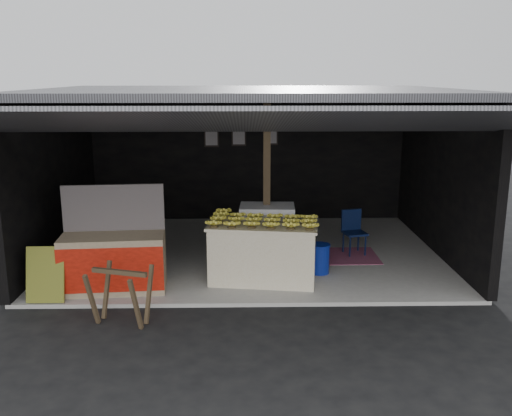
{
  "coord_description": "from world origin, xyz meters",
  "views": [
    {
      "loc": [
        -0.07,
        -7.64,
        3.26
      ],
      "look_at": [
        0.11,
        1.55,
        1.1
      ],
      "focal_mm": 40.0,
      "sensor_mm": 36.0,
      "label": 1
    }
  ],
  "objects_px": {
    "plastic_chair": "(353,228)",
    "white_crate": "(267,235)",
    "banana_table": "(264,251)",
    "neighbor_stall": "(114,260)",
    "sawhorse": "(120,290)",
    "water_barrel": "(320,259)"
  },
  "relations": [
    {
      "from": "sawhorse",
      "to": "water_barrel",
      "type": "xyz_separation_m",
      "value": [
        2.88,
        1.81,
        -0.19
      ]
    },
    {
      "from": "white_crate",
      "to": "sawhorse",
      "type": "relative_size",
      "value": 1.21
    },
    {
      "from": "neighbor_stall",
      "to": "sawhorse",
      "type": "bearing_deg",
      "value": -78.15
    },
    {
      "from": "water_barrel",
      "to": "banana_table",
      "type": "bearing_deg",
      "value": -164.69
    },
    {
      "from": "white_crate",
      "to": "plastic_chair",
      "type": "xyz_separation_m",
      "value": [
        1.59,
        0.55,
        -0.04
      ]
    },
    {
      "from": "plastic_chair",
      "to": "banana_table",
      "type": "bearing_deg",
      "value": -155.49
    },
    {
      "from": "neighbor_stall",
      "to": "water_barrel",
      "type": "height_order",
      "value": "neighbor_stall"
    },
    {
      "from": "white_crate",
      "to": "sawhorse",
      "type": "distance_m",
      "value": 3.09
    },
    {
      "from": "white_crate",
      "to": "neighbor_stall",
      "type": "height_order",
      "value": "neighbor_stall"
    },
    {
      "from": "banana_table",
      "to": "water_barrel",
      "type": "xyz_separation_m",
      "value": [
        0.94,
        0.26,
        -0.24
      ]
    },
    {
      "from": "banana_table",
      "to": "neighbor_stall",
      "type": "relative_size",
      "value": 1.15
    },
    {
      "from": "neighbor_stall",
      "to": "sawhorse",
      "type": "distance_m",
      "value": 1.18
    },
    {
      "from": "banana_table",
      "to": "neighbor_stall",
      "type": "distance_m",
      "value": 2.32
    },
    {
      "from": "neighbor_stall",
      "to": "sawhorse",
      "type": "height_order",
      "value": "neighbor_stall"
    },
    {
      "from": "white_crate",
      "to": "sawhorse",
      "type": "height_order",
      "value": "white_crate"
    },
    {
      "from": "plastic_chair",
      "to": "white_crate",
      "type": "bearing_deg",
      "value": -174.89
    },
    {
      "from": "water_barrel",
      "to": "sawhorse",
      "type": "bearing_deg",
      "value": -147.79
    },
    {
      "from": "white_crate",
      "to": "plastic_chair",
      "type": "height_order",
      "value": "white_crate"
    },
    {
      "from": "white_crate",
      "to": "plastic_chair",
      "type": "relative_size",
      "value": 1.28
    },
    {
      "from": "sawhorse",
      "to": "water_barrel",
      "type": "height_order",
      "value": "sawhorse"
    },
    {
      "from": "neighbor_stall",
      "to": "water_barrel",
      "type": "xyz_separation_m",
      "value": [
        3.21,
        0.68,
        -0.24
      ]
    },
    {
      "from": "sawhorse",
      "to": "plastic_chair",
      "type": "xyz_separation_m",
      "value": [
        3.62,
        2.88,
        0.04
      ]
    }
  ]
}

